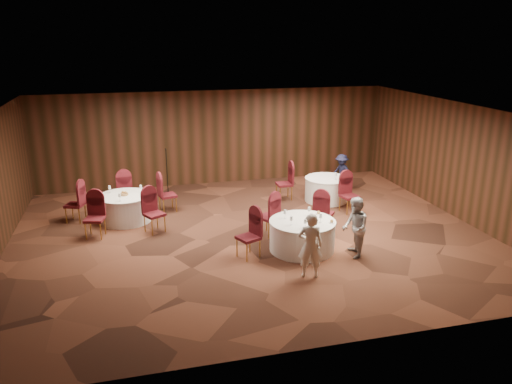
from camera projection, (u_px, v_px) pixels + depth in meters
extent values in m
plane|color=black|center=(250.00, 235.00, 12.93)|extent=(12.00, 12.00, 0.00)
plane|color=silver|center=(250.00, 112.00, 11.96)|extent=(12.00, 12.00, 0.00)
plane|color=black|center=(215.00, 138.00, 17.06)|extent=(12.00, 0.00, 12.00)
plane|color=black|center=(326.00, 259.00, 7.83)|extent=(12.00, 0.00, 12.00)
plane|color=black|center=(459.00, 161.00, 13.87)|extent=(0.00, 10.00, 10.00)
cylinder|color=white|center=(302.00, 236.00, 11.96)|extent=(1.56, 1.56, 0.72)
cylinder|color=white|center=(303.00, 221.00, 11.85)|extent=(1.59, 1.59, 0.03)
cylinder|color=white|center=(125.00, 208.00, 13.85)|extent=(1.42, 1.42, 0.72)
cylinder|color=white|center=(124.00, 196.00, 13.74)|extent=(1.45, 1.45, 0.03)
cylinder|color=white|center=(326.00, 190.00, 15.52)|extent=(1.32, 1.32, 0.72)
cylinder|color=white|center=(327.00, 178.00, 15.41)|extent=(1.35, 1.35, 0.03)
cylinder|color=silver|center=(305.00, 228.00, 11.43)|extent=(0.06, 0.06, 0.01)
cylinder|color=silver|center=(305.00, 225.00, 11.41)|extent=(0.01, 0.01, 0.11)
cone|color=silver|center=(305.00, 221.00, 11.38)|extent=(0.08, 0.08, 0.10)
cylinder|color=silver|center=(320.00, 222.00, 11.77)|extent=(0.06, 0.06, 0.01)
cylinder|color=silver|center=(321.00, 220.00, 11.75)|extent=(0.01, 0.01, 0.11)
cone|color=silver|center=(321.00, 216.00, 11.72)|extent=(0.08, 0.08, 0.10)
cylinder|color=silver|center=(291.00, 225.00, 11.60)|extent=(0.06, 0.06, 0.01)
cylinder|color=silver|center=(291.00, 222.00, 11.58)|extent=(0.01, 0.01, 0.11)
cone|color=silver|center=(291.00, 218.00, 11.55)|extent=(0.08, 0.08, 0.10)
cylinder|color=silver|center=(285.00, 218.00, 12.01)|extent=(0.06, 0.06, 0.01)
cylinder|color=silver|center=(285.00, 216.00, 11.99)|extent=(0.01, 0.01, 0.11)
cone|color=silver|center=(285.00, 212.00, 11.96)|extent=(0.08, 0.08, 0.10)
cylinder|color=silver|center=(309.00, 215.00, 12.21)|extent=(0.06, 0.06, 0.01)
cylinder|color=silver|center=(309.00, 213.00, 12.20)|extent=(0.01, 0.01, 0.11)
cone|color=silver|center=(309.00, 209.00, 12.16)|extent=(0.08, 0.08, 0.10)
cylinder|color=white|center=(310.00, 229.00, 11.34)|extent=(0.15, 0.15, 0.01)
sphere|color=#9E6B33|center=(311.00, 227.00, 11.32)|extent=(0.08, 0.08, 0.08)
cylinder|color=white|center=(332.00, 223.00, 11.72)|extent=(0.15, 0.15, 0.01)
sphere|color=#9E6B33|center=(332.00, 221.00, 11.71)|extent=(0.08, 0.08, 0.08)
cylinder|color=white|center=(319.00, 214.00, 12.30)|extent=(0.15, 0.15, 0.01)
sphere|color=#9E6B33|center=(319.00, 212.00, 12.28)|extent=(0.08, 0.08, 0.08)
cylinder|color=silver|center=(141.00, 192.00, 13.97)|extent=(0.06, 0.06, 0.01)
cylinder|color=silver|center=(141.00, 190.00, 13.95)|extent=(0.01, 0.01, 0.11)
cone|color=silver|center=(141.00, 187.00, 13.92)|extent=(0.08, 0.08, 0.10)
cylinder|color=silver|center=(110.00, 193.00, 13.93)|extent=(0.06, 0.06, 0.01)
cylinder|color=silver|center=(110.00, 191.00, 13.92)|extent=(0.01, 0.01, 0.11)
cone|color=silver|center=(109.00, 187.00, 13.88)|extent=(0.08, 0.08, 0.10)
cylinder|color=silver|center=(120.00, 201.00, 13.26)|extent=(0.06, 0.06, 0.01)
cylinder|color=silver|center=(120.00, 199.00, 13.24)|extent=(0.01, 0.01, 0.11)
cone|color=silver|center=(120.00, 195.00, 13.21)|extent=(0.08, 0.08, 0.10)
cylinder|color=brown|center=(124.00, 194.00, 13.73)|extent=(0.22, 0.22, 0.06)
sphere|color=#9E6B33|center=(123.00, 192.00, 13.72)|extent=(0.07, 0.07, 0.07)
sphere|color=#9E6B33|center=(125.00, 192.00, 13.70)|extent=(0.07, 0.07, 0.07)
cylinder|color=silver|center=(336.00, 179.00, 15.23)|extent=(0.06, 0.06, 0.01)
cylinder|color=silver|center=(336.00, 178.00, 15.21)|extent=(0.01, 0.01, 0.11)
cone|color=silver|center=(336.00, 174.00, 15.18)|extent=(0.08, 0.08, 0.10)
cylinder|color=black|center=(168.00, 193.00, 16.37)|extent=(0.24, 0.24, 0.02)
cylinder|color=black|center=(167.00, 171.00, 16.15)|extent=(0.02, 0.02, 1.46)
cylinder|color=black|center=(166.00, 150.00, 15.99)|extent=(0.04, 0.12, 0.04)
imported|color=silver|center=(310.00, 245.00, 10.52)|extent=(0.60, 0.48, 1.45)
imported|color=#A7A7AB|center=(355.00, 228.00, 11.51)|extent=(0.67, 0.79, 1.43)
imported|color=black|center=(342.00, 172.00, 16.53)|extent=(0.73, 0.90, 1.21)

